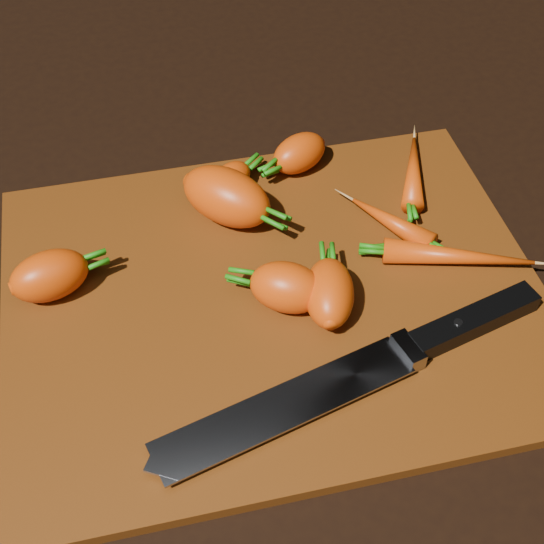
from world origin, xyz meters
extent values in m
cube|color=black|center=(0.00, 0.00, -0.01)|extent=(2.00, 2.00, 0.01)
cube|color=#66300C|center=(0.00, 0.00, 0.01)|extent=(0.50, 0.40, 0.01)
ellipsoid|color=#EC4D0F|center=(-0.20, 0.05, 0.04)|extent=(0.08, 0.06, 0.05)
ellipsoid|color=#EC4D0F|center=(0.01, -0.02, 0.04)|extent=(0.08, 0.07, 0.05)
ellipsoid|color=#EC4D0F|center=(-0.02, 0.11, 0.04)|extent=(0.11, 0.11, 0.06)
ellipsoid|color=#EC4D0F|center=(0.04, -0.03, 0.03)|extent=(0.06, 0.08, 0.04)
ellipsoid|color=#EC4D0F|center=(0.07, 0.17, 0.03)|extent=(0.08, 0.07, 0.04)
ellipsoid|color=#EC4D0F|center=(-0.01, 0.15, 0.03)|extent=(0.06, 0.05, 0.03)
ellipsoid|color=#EC4D0F|center=(0.18, 0.12, 0.02)|extent=(0.06, 0.11, 0.02)
ellipsoid|color=#EC4D0F|center=(0.18, -0.01, 0.02)|extent=(0.14, 0.07, 0.03)
ellipsoid|color=#EC4D0F|center=(0.13, 0.05, 0.02)|extent=(0.07, 0.09, 0.02)
cube|color=gray|center=(-0.13, -0.16, 0.02)|extent=(0.23, 0.10, 0.00)
cube|color=gray|center=(-0.01, -0.13, 0.02)|extent=(0.02, 0.04, 0.02)
cube|color=black|center=(0.05, -0.11, 0.02)|extent=(0.13, 0.06, 0.02)
cylinder|color=#B2B2B7|center=(0.04, -0.11, 0.03)|extent=(0.01, 0.01, 0.00)
camera|label=1|loc=(-0.10, -0.45, 0.55)|focal=50.00mm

